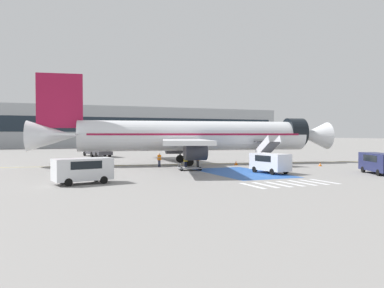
{
  "coord_description": "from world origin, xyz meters",
  "views": [
    {
      "loc": [
        -21.54,
        -47.45,
        4.05
      ],
      "look_at": [
        -3.41,
        -3.38,
        2.82
      ],
      "focal_mm": 35.0,
      "sensor_mm": 36.0,
      "label": 1
    }
  ],
  "objects_px": {
    "traffic_cone_2": "(320,164)",
    "fuel_tanker": "(97,147)",
    "terminal_building": "(109,127)",
    "ground_crew_1": "(186,160)",
    "ground_crew_2": "(198,159)",
    "service_van_0": "(270,161)",
    "baggage_cart": "(190,168)",
    "service_van_1": "(379,162)",
    "service_van_2": "(83,169)",
    "boarding_stairs_forward": "(268,158)",
    "airliner": "(191,136)",
    "traffic_cone_1": "(236,163)",
    "traffic_cone_0": "(284,162)",
    "ground_crew_0": "(159,159)"
  },
  "relations": [
    {
      "from": "traffic_cone_2",
      "to": "fuel_tanker",
      "type": "bearing_deg",
      "value": 126.66
    },
    {
      "from": "traffic_cone_2",
      "to": "terminal_building",
      "type": "bearing_deg",
      "value": 98.13
    },
    {
      "from": "ground_crew_1",
      "to": "ground_crew_2",
      "type": "bearing_deg",
      "value": 4.26
    },
    {
      "from": "service_van_0",
      "to": "baggage_cart",
      "type": "distance_m",
      "value": 8.95
    },
    {
      "from": "service_van_1",
      "to": "service_van_2",
      "type": "relative_size",
      "value": 1.13
    },
    {
      "from": "service_van_2",
      "to": "boarding_stairs_forward",
      "type": "bearing_deg",
      "value": -80.64
    },
    {
      "from": "boarding_stairs_forward",
      "to": "fuel_tanker",
      "type": "xyz_separation_m",
      "value": [
        -17.46,
        28.47,
        0.85
      ]
    },
    {
      "from": "fuel_tanker",
      "to": "service_van_2",
      "type": "distance_m",
      "value": 38.22
    },
    {
      "from": "airliner",
      "to": "fuel_tanker",
      "type": "bearing_deg",
      "value": -147.61
    },
    {
      "from": "fuel_tanker",
      "to": "baggage_cart",
      "type": "relative_size",
      "value": 3.59
    },
    {
      "from": "baggage_cart",
      "to": "terminal_building",
      "type": "relative_size",
      "value": 0.02
    },
    {
      "from": "fuel_tanker",
      "to": "service_van_2",
      "type": "height_order",
      "value": "fuel_tanker"
    },
    {
      "from": "traffic_cone_1",
      "to": "traffic_cone_2",
      "type": "bearing_deg",
      "value": -30.92
    },
    {
      "from": "service_van_1",
      "to": "traffic_cone_0",
      "type": "height_order",
      "value": "service_van_1"
    },
    {
      "from": "ground_crew_2",
      "to": "traffic_cone_1",
      "type": "relative_size",
      "value": 3.27
    },
    {
      "from": "boarding_stairs_forward",
      "to": "service_van_1",
      "type": "height_order",
      "value": "boarding_stairs_forward"
    },
    {
      "from": "ground_crew_0",
      "to": "terminal_building",
      "type": "xyz_separation_m",
      "value": [
        7.34,
        77.17,
        5.44
      ]
    },
    {
      "from": "service_van_0",
      "to": "terminal_building",
      "type": "distance_m",
      "value": 88.97
    },
    {
      "from": "ground_crew_2",
      "to": "traffic_cone_2",
      "type": "xyz_separation_m",
      "value": [
        15.36,
        -3.83,
        -0.82
      ]
    },
    {
      "from": "baggage_cart",
      "to": "traffic_cone_1",
      "type": "bearing_deg",
      "value": 129.94
    },
    {
      "from": "boarding_stairs_forward",
      "to": "fuel_tanker",
      "type": "bearing_deg",
      "value": 131.49
    },
    {
      "from": "fuel_tanker",
      "to": "ground_crew_1",
      "type": "relative_size",
      "value": 6.22
    },
    {
      "from": "fuel_tanker",
      "to": "ground_crew_2",
      "type": "distance_m",
      "value": 28.76
    },
    {
      "from": "service_van_1",
      "to": "ground_crew_2",
      "type": "bearing_deg",
      "value": 157.93
    },
    {
      "from": "airliner",
      "to": "baggage_cart",
      "type": "relative_size",
      "value": 14.41
    },
    {
      "from": "service_van_0",
      "to": "ground_crew_0",
      "type": "height_order",
      "value": "service_van_0"
    },
    {
      "from": "boarding_stairs_forward",
      "to": "traffic_cone_0",
      "type": "xyz_separation_m",
      "value": [
        4.01,
        2.1,
        -0.74
      ]
    },
    {
      "from": "service_van_2",
      "to": "ground_crew_0",
      "type": "xyz_separation_m",
      "value": [
        10.57,
        12.95,
        -0.27
      ]
    },
    {
      "from": "service_van_2",
      "to": "traffic_cone_0",
      "type": "xyz_separation_m",
      "value": [
        27.96,
        11.29,
        -1.01
      ]
    },
    {
      "from": "baggage_cart",
      "to": "ground_crew_0",
      "type": "relative_size",
      "value": 1.67
    },
    {
      "from": "service_van_1",
      "to": "traffic_cone_1",
      "type": "bearing_deg",
      "value": 139.36
    },
    {
      "from": "service_van_1",
      "to": "baggage_cart",
      "type": "distance_m",
      "value": 19.66
    },
    {
      "from": "ground_crew_1",
      "to": "terminal_building",
      "type": "xyz_separation_m",
      "value": [
        4.96,
        80.07,
        5.48
      ]
    },
    {
      "from": "fuel_tanker",
      "to": "traffic_cone_1",
      "type": "relative_size",
      "value": 18.4
    },
    {
      "from": "service_van_2",
      "to": "baggage_cart",
      "type": "xyz_separation_m",
      "value": [
        12.41,
        7.33,
        -1.0
      ]
    },
    {
      "from": "boarding_stairs_forward",
      "to": "baggage_cart",
      "type": "distance_m",
      "value": 11.71
    },
    {
      "from": "boarding_stairs_forward",
      "to": "ground_crew_0",
      "type": "distance_m",
      "value": 13.91
    },
    {
      "from": "baggage_cart",
      "to": "terminal_building",
      "type": "xyz_separation_m",
      "value": [
        5.5,
        82.79,
        6.17
      ]
    },
    {
      "from": "boarding_stairs_forward",
      "to": "traffic_cone_1",
      "type": "xyz_separation_m",
      "value": [
        -3.22,
        2.52,
        -0.7
      ]
    },
    {
      "from": "airliner",
      "to": "traffic_cone_1",
      "type": "bearing_deg",
      "value": 64.72
    },
    {
      "from": "baggage_cart",
      "to": "traffic_cone_2",
      "type": "height_order",
      "value": "baggage_cart"
    },
    {
      "from": "boarding_stairs_forward",
      "to": "terminal_building",
      "type": "bearing_deg",
      "value": 104.25
    },
    {
      "from": "service_van_1",
      "to": "terminal_building",
      "type": "height_order",
      "value": "terminal_building"
    },
    {
      "from": "service_van_1",
      "to": "ground_crew_2",
      "type": "relative_size",
      "value": 3.04
    },
    {
      "from": "ground_crew_1",
      "to": "traffic_cone_2",
      "type": "height_order",
      "value": "ground_crew_1"
    },
    {
      "from": "service_van_2",
      "to": "ground_crew_2",
      "type": "xyz_separation_m",
      "value": [
        14.53,
        10.06,
        -0.2
      ]
    },
    {
      "from": "service_van_0",
      "to": "service_van_2",
      "type": "xyz_separation_m",
      "value": [
        -18.96,
        -1.3,
        0.02
      ]
    },
    {
      "from": "ground_crew_0",
      "to": "fuel_tanker",
      "type": "bearing_deg",
      "value": -87.86
    },
    {
      "from": "traffic_cone_2",
      "to": "ground_crew_1",
      "type": "bearing_deg",
      "value": 167.29
    },
    {
      "from": "ground_crew_2",
      "to": "service_van_1",
      "type": "bearing_deg",
      "value": 2.78
    }
  ]
}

